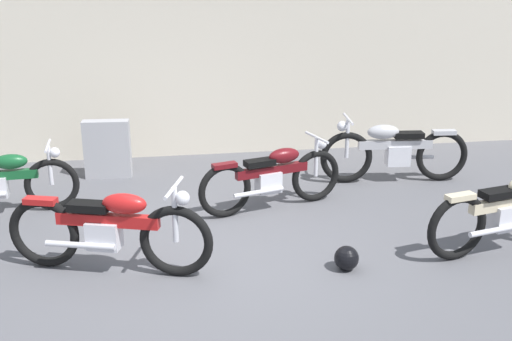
{
  "coord_description": "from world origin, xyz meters",
  "views": [
    {
      "loc": [
        -0.52,
        -6.22,
        3.04
      ],
      "look_at": [
        0.64,
        1.06,
        0.55
      ],
      "focal_mm": 43.96,
      "sensor_mm": 36.0,
      "label": 1
    }
  ],
  "objects_px": {
    "stone_marker": "(107,149)",
    "motorcycle_red": "(110,229)",
    "motorcycle_green": "(0,182)",
    "motorcycle_silver": "(393,151)",
    "helmet": "(347,258)",
    "motorcycle_cream": "(511,211)",
    "motorcycle_maroon": "(273,177)"
  },
  "relations": [
    {
      "from": "stone_marker",
      "to": "motorcycle_green",
      "type": "xyz_separation_m",
      "value": [
        -1.23,
        -1.22,
        -0.01
      ]
    },
    {
      "from": "stone_marker",
      "to": "motorcycle_cream",
      "type": "xyz_separation_m",
      "value": [
        4.48,
        -3.16,
        0.03
      ]
    },
    {
      "from": "stone_marker",
      "to": "motorcycle_silver",
      "type": "distance_m",
      "value": 4.12
    },
    {
      "from": "stone_marker",
      "to": "motorcycle_red",
      "type": "height_order",
      "value": "motorcycle_red"
    },
    {
      "from": "helmet",
      "to": "motorcycle_green",
      "type": "height_order",
      "value": "motorcycle_green"
    },
    {
      "from": "stone_marker",
      "to": "motorcycle_cream",
      "type": "height_order",
      "value": "motorcycle_cream"
    },
    {
      "from": "helmet",
      "to": "motorcycle_maroon",
      "type": "bearing_deg",
      "value": 104.01
    },
    {
      "from": "motorcycle_maroon",
      "to": "motorcycle_silver",
      "type": "relative_size",
      "value": 0.91
    },
    {
      "from": "helmet",
      "to": "motorcycle_green",
      "type": "relative_size",
      "value": 0.13
    },
    {
      "from": "helmet",
      "to": "motorcycle_cream",
      "type": "distance_m",
      "value": 1.93
    },
    {
      "from": "stone_marker",
      "to": "motorcycle_cream",
      "type": "distance_m",
      "value": 5.49
    },
    {
      "from": "motorcycle_green",
      "to": "motorcycle_silver",
      "type": "distance_m",
      "value": 5.27
    },
    {
      "from": "motorcycle_maroon",
      "to": "motorcycle_silver",
      "type": "distance_m",
      "value": 2.02
    },
    {
      "from": "motorcycle_maroon",
      "to": "motorcycle_cream",
      "type": "height_order",
      "value": "motorcycle_cream"
    },
    {
      "from": "stone_marker",
      "to": "helmet",
      "type": "relative_size",
      "value": 3.32
    },
    {
      "from": "motorcycle_green",
      "to": "motorcycle_maroon",
      "type": "bearing_deg",
      "value": -9.27
    },
    {
      "from": "motorcycle_red",
      "to": "motorcycle_cream",
      "type": "bearing_deg",
      "value": 15.46
    },
    {
      "from": "motorcycle_maroon",
      "to": "motorcycle_red",
      "type": "height_order",
      "value": "motorcycle_red"
    },
    {
      "from": "stone_marker",
      "to": "motorcycle_red",
      "type": "bearing_deg",
      "value": -85.84
    },
    {
      "from": "stone_marker",
      "to": "helmet",
      "type": "height_order",
      "value": "stone_marker"
    },
    {
      "from": "motorcycle_cream",
      "to": "motorcycle_red",
      "type": "relative_size",
      "value": 0.99
    },
    {
      "from": "helmet",
      "to": "motorcycle_silver",
      "type": "height_order",
      "value": "motorcycle_silver"
    },
    {
      "from": "stone_marker",
      "to": "motorcycle_red",
      "type": "relative_size",
      "value": 0.41
    },
    {
      "from": "helmet",
      "to": "motorcycle_green",
      "type": "distance_m",
      "value": 4.39
    },
    {
      "from": "stone_marker",
      "to": "motorcycle_red",
      "type": "distance_m",
      "value": 3.02
    },
    {
      "from": "motorcycle_green",
      "to": "motorcycle_red",
      "type": "distance_m",
      "value": 2.3
    },
    {
      "from": "stone_marker",
      "to": "helmet",
      "type": "distance_m",
      "value": 4.25
    },
    {
      "from": "stone_marker",
      "to": "motorcycle_silver",
      "type": "xyz_separation_m",
      "value": [
        4.03,
        -0.85,
        0.03
      ]
    },
    {
      "from": "stone_marker",
      "to": "motorcycle_green",
      "type": "height_order",
      "value": "motorcycle_green"
    },
    {
      "from": "helmet",
      "to": "motorcycle_cream",
      "type": "xyz_separation_m",
      "value": [
        1.89,
        0.2,
        0.32
      ]
    },
    {
      "from": "helmet",
      "to": "motorcycle_cream",
      "type": "relative_size",
      "value": 0.12
    },
    {
      "from": "helmet",
      "to": "motorcycle_maroon",
      "type": "distance_m",
      "value": 1.85
    }
  ]
}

